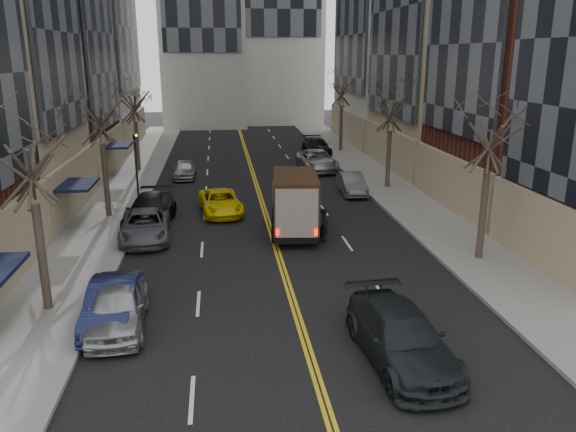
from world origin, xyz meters
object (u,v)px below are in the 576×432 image
object	(u,v)px
ups_truck	(295,203)
observer_sedan	(401,337)
pedestrian	(324,225)
taxi	(220,202)

from	to	relation	value
ups_truck	observer_sedan	world-z (taller)	ups_truck
ups_truck	observer_sedan	size ratio (longest dim) A/B	1.06
ups_truck	pedestrian	xyz separation A→B (m)	(1.23, -1.64, -0.74)
taxi	pedestrian	world-z (taller)	pedestrian
ups_truck	observer_sedan	xyz separation A→B (m)	(1.44, -12.83, -0.79)
observer_sedan	taxi	size ratio (longest dim) A/B	1.18
observer_sedan	taxi	distance (m)	17.75
ups_truck	pedestrian	distance (m)	2.18
pedestrian	observer_sedan	bearing A→B (deg)	-154.64
taxi	ups_truck	bearing A→B (deg)	-55.06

